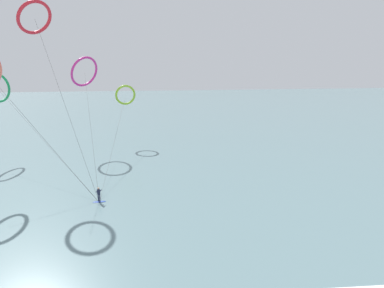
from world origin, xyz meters
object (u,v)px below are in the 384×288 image
object	(u,v)px
surfer_cobalt	(99,196)
kite_lime	(125,95)
kite_crimson	(35,18)
kite_magenta	(84,72)

from	to	relation	value
surfer_cobalt	kite_lime	distance (m)	28.53
kite_crimson	kite_magenta	size ratio (longest dim) A/B	0.84
surfer_cobalt	kite_magenta	bearing A→B (deg)	-29.48
surfer_cobalt	kite_crimson	xyz separation A→B (m)	(-7.35, 10.45, 19.42)
kite_lime	kite_magenta	size ratio (longest dim) A/B	1.06
kite_magenta	surfer_cobalt	bearing A→B (deg)	52.22
kite_crimson	kite_magenta	bearing A→B (deg)	-152.42
surfer_cobalt	kite_magenta	world-z (taller)	kite_magenta
surfer_cobalt	kite_lime	bearing A→B (deg)	-44.37
surfer_cobalt	kite_magenta	size ratio (longest dim) A/B	0.06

